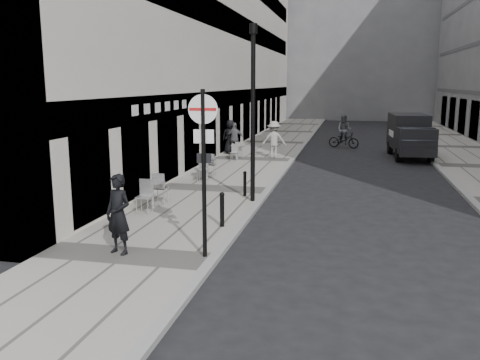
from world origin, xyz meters
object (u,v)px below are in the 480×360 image
at_px(sign_post, 204,152).
at_px(walking_man, 118,214).
at_px(cyclist, 344,135).
at_px(panel_van, 410,134).
at_px(lamppost, 253,105).

bearing_deg(sign_post, walking_man, -179.99).
bearing_deg(cyclist, panel_van, -26.97).
bearing_deg(panel_van, sign_post, -112.71).
distance_m(walking_man, panel_van, 19.93).
relative_size(sign_post, lamppost, 0.66).
height_order(walking_man, sign_post, sign_post).
xyz_separation_m(sign_post, panel_van, (6.19, 17.96, -1.21)).
bearing_deg(sign_post, panel_van, 64.88).
height_order(walking_man, cyclist, cyclist).
distance_m(walking_man, lamppost, 6.57).
relative_size(lamppost, panel_van, 1.14).
height_order(walking_man, lamppost, lamppost).
bearing_deg(lamppost, sign_post, -90.00).
bearing_deg(lamppost, walking_man, -108.67).
relative_size(sign_post, cyclist, 1.81).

